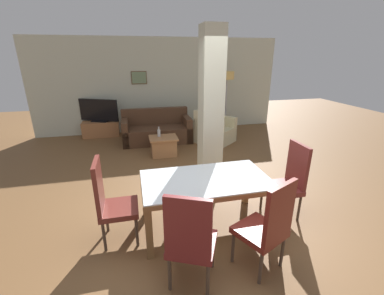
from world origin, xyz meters
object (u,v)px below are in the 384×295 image
at_px(bottle, 159,133).
at_px(dining_table, 206,188).
at_px(tv_stand, 101,129).
at_px(tv_screen, 99,111).
at_px(dining_chair_near_left, 190,239).
at_px(armchair, 214,131).
at_px(coffee_table, 164,146).
at_px(floor_lamp, 227,81).
at_px(sofa, 157,131).
at_px(dining_chair_head_left, 110,200).
at_px(dining_chair_near_right, 268,225).
at_px(dining_chair_head_right, 289,179).

bearing_deg(bottle, dining_table, -84.01).
distance_m(tv_stand, tv_screen, 0.53).
relative_size(dining_chair_near_left, armchair, 0.93).
height_order(coffee_table, floor_lamp, floor_lamp).
height_order(sofa, armchair, armchair).
relative_size(dining_table, dining_chair_head_left, 1.52).
distance_m(dining_chair_near_right, bottle, 3.81).
bearing_deg(dining_chair_head_right, tv_screen, 32.85).
xyz_separation_m(dining_chair_near_right, sofa, (-0.68, 4.71, -0.28)).
bearing_deg(armchair, tv_stand, -61.56).
xyz_separation_m(sofa, tv_stand, (-1.51, 0.81, -0.08)).
xyz_separation_m(dining_table, armchair, (1.22, 3.44, -0.28)).
height_order(dining_chair_head_left, armchair, dining_chair_head_left).
height_order(dining_chair_near_left, tv_stand, dining_chair_near_left).
relative_size(dining_chair_near_right, armchair, 0.93).
distance_m(dining_chair_head_right, coffee_table, 3.15).
bearing_deg(tv_stand, armchair, -21.92).
bearing_deg(dining_chair_head_right, sofa, 21.20).
xyz_separation_m(dining_chair_near_left, dining_chair_head_left, (-0.79, 0.90, 0.00)).
height_order(sofa, bottle, sofa).
distance_m(armchair, bottle, 1.64).
height_order(coffee_table, tv_screen, tv_screen).
bearing_deg(bottle, sofa, 87.98).
relative_size(tv_stand, tv_screen, 0.94).
xyz_separation_m(dining_chair_near_right, dining_chair_head_left, (-1.62, 0.88, 0.00)).
xyz_separation_m(dining_chair_head_left, tv_screen, (-0.57, 4.64, 0.17)).
height_order(sofa, tv_screen, tv_screen).
height_order(dining_chair_head_left, coffee_table, dining_chair_head_left).
bearing_deg(dining_chair_head_right, floor_lamp, -8.34).
bearing_deg(sofa, dining_chair_head_left, 76.25).
xyz_separation_m(dining_chair_near_left, armchair, (1.64, 4.33, -0.27)).
xyz_separation_m(dining_chair_head_left, bottle, (0.90, 2.86, -0.05)).
distance_m(dining_table, dining_chair_near_right, 0.97).
distance_m(dining_chair_head_right, tv_screen, 5.53).
bearing_deg(dining_chair_head_right, tv_stand, 32.85).
bearing_deg(dining_chair_near_right, tv_stand, 86.42).
height_order(dining_chair_head_left, floor_lamp, floor_lamp).
bearing_deg(tv_screen, dining_chair_near_left, 128.82).
height_order(tv_stand, floor_lamp, floor_lamp).
relative_size(dining_chair_head_right, floor_lamp, 0.62).
distance_m(dining_chair_head_right, armchair, 3.45).
relative_size(sofa, bottle, 7.70).
bearing_deg(armchair, floor_lamp, -166.80).
height_order(dining_chair_head_right, tv_stand, dining_chair_head_right).
relative_size(dining_chair_near_right, coffee_table, 1.71).
height_order(dining_table, sofa, sofa).
distance_m(sofa, bottle, 1.00).
bearing_deg(sofa, coffee_table, 92.87).
bearing_deg(coffee_table, dining_chair_head_right, -62.73).
bearing_deg(dining_chair_near_right, floor_lamp, 49.20).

